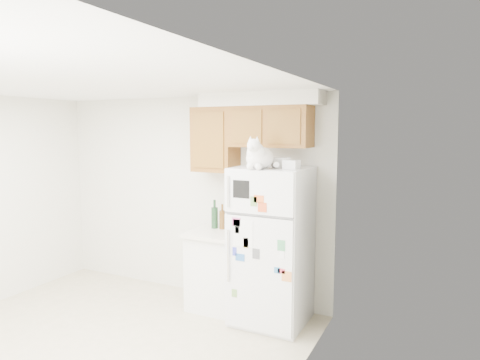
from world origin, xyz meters
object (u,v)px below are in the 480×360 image
Objects in this scene: storage_box_back at (281,162)px; base_counter at (219,269)px; bottle_green at (215,214)px; storage_box_front at (291,165)px; refrigerator at (271,245)px; bottle_amber at (222,217)px; cat at (259,156)px.

base_counter is at bearing 159.47° from storage_box_back.
storage_box_front is at bearing -16.24° from bottle_green.
bottle_green is (-0.81, 0.19, 0.24)m from refrigerator.
refrigerator is 0.90m from storage_box_back.
refrigerator is 5.67× the size of bottle_amber.
bottle_amber is (-0.96, 0.31, -0.68)m from storage_box_front.
base_counter is at bearing 173.90° from refrigerator.
refrigerator is 4.96× the size of bottle_green.
storage_box_front is (0.30, 0.14, -0.08)m from cat.
storage_box_back is 0.24m from storage_box_front.
bottle_amber is (-0.70, 0.19, 0.22)m from refrigerator.
storage_box_back is (0.13, 0.30, -0.08)m from cat.
base_counter is 0.62m from bottle_amber.
storage_box_back is 1.05m from bottle_amber.
refrigerator is at bearing -14.83° from bottle_amber.
storage_box_back reaches higher than refrigerator.
storage_box_front is at bearing -17.82° from bottle_amber.
refrigerator is 0.94m from storage_box_front.
base_counter is (-0.69, 0.07, -0.39)m from refrigerator.
storage_box_back is at bearing 25.82° from refrigerator.
storage_box_front is (0.95, -0.20, 1.28)m from base_counter.
cat is 1.15m from bottle_green.
base_counter is 2.68× the size of bottle_green.
bottle_green is at bearing 135.78° from base_counter.
base_counter is 0.65m from bottle_green.
cat is 1.39× the size of bottle_green.
storage_box_back reaches higher than bottle_amber.
refrigerator is at bearing 81.68° from cat.
bottle_green is 1.14× the size of bottle_amber.
refrigerator is 0.76m from bottle_amber.
refrigerator is at bearing 164.97° from storage_box_front.
storage_box_back is at bearing -9.15° from bottle_green.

